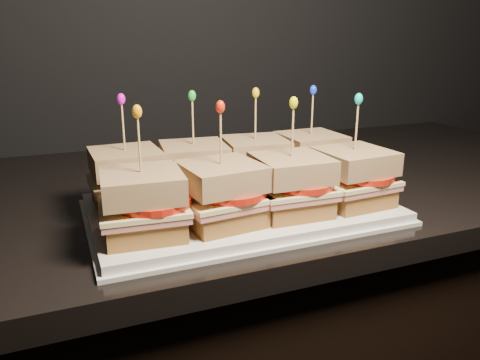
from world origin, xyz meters
name	(u,v)px	position (x,y,z in m)	size (l,w,h in m)	color
granite_slab	(50,210)	(0.18, 1.65, 0.92)	(2.31, 0.71, 0.04)	black
platter	(240,209)	(0.46, 1.47, 0.95)	(0.44, 0.27, 0.02)	white
platter_rim	(240,212)	(0.46, 1.47, 0.94)	(0.45, 0.29, 0.01)	white
sandwich_0_bread_bot	(128,195)	(0.30, 1.54, 0.97)	(0.10, 0.10, 0.03)	brown
sandwich_0_ham	(127,184)	(0.30, 1.54, 0.99)	(0.11, 0.10, 0.01)	#CA706C
sandwich_0_cheese	(127,180)	(0.30, 1.54, 1.00)	(0.11, 0.10, 0.01)	#FFE7A0
sandwich_0_tomato	(135,175)	(0.31, 1.53, 1.00)	(0.10, 0.10, 0.01)	red
sandwich_0_bread_top	(126,161)	(0.30, 1.54, 1.03)	(0.10, 0.10, 0.03)	brown
sandwich_0_pick	(123,130)	(0.30, 1.54, 1.07)	(0.00, 0.00, 0.09)	tan
sandwich_0_frill	(121,99)	(0.30, 1.54, 1.12)	(0.01, 0.01, 0.02)	#CB0FC8
sandwich_1_bread_bot	(195,187)	(0.40, 1.54, 0.97)	(0.10, 0.10, 0.03)	brown
sandwich_1_ham	(194,177)	(0.40, 1.54, 0.99)	(0.11, 0.10, 0.01)	#CA706C
sandwich_1_cheese	(194,172)	(0.40, 1.54, 1.00)	(0.11, 0.10, 0.01)	#FFE7A0
sandwich_1_tomato	(203,168)	(0.41, 1.53, 1.00)	(0.10, 0.10, 0.01)	red
sandwich_1_bread_top	(194,155)	(0.40, 1.54, 1.03)	(0.10, 0.10, 0.03)	brown
sandwich_1_pick	(193,125)	(0.40, 1.54, 1.07)	(0.00, 0.00, 0.09)	tan
sandwich_1_frill	(192,96)	(0.40, 1.54, 1.12)	(0.01, 0.01, 0.02)	green
sandwich_2_bread_bot	(255,180)	(0.51, 1.54, 0.97)	(0.10, 0.10, 0.03)	brown
sandwich_2_ham	(255,170)	(0.51, 1.54, 0.99)	(0.11, 0.10, 0.01)	#CA706C
sandwich_2_cheese	(255,166)	(0.51, 1.54, 1.00)	(0.11, 0.10, 0.01)	#FFE7A0
sandwich_2_tomato	(263,162)	(0.52, 1.53, 1.00)	(0.10, 0.10, 0.01)	red
sandwich_2_bread_top	(255,149)	(0.51, 1.54, 1.03)	(0.10, 0.10, 0.03)	brown
sandwich_2_pick	(255,121)	(0.51, 1.54, 1.07)	(0.00, 0.00, 0.09)	tan
sandwich_2_frill	(256,93)	(0.51, 1.54, 1.12)	(0.01, 0.01, 0.02)	yellow
sandwich_3_bread_bot	(309,173)	(0.61, 1.54, 0.97)	(0.10, 0.10, 0.03)	brown
sandwich_3_ham	(310,164)	(0.61, 1.54, 0.99)	(0.11, 0.10, 0.01)	#CA706C
sandwich_3_cheese	(310,160)	(0.61, 1.54, 1.00)	(0.11, 0.10, 0.01)	#FFE7A0
sandwich_3_tomato	(318,156)	(0.63, 1.53, 1.00)	(0.10, 0.10, 0.01)	red
sandwich_3_bread_top	(311,144)	(0.61, 1.54, 1.03)	(0.10, 0.10, 0.03)	brown
sandwich_3_pick	(312,117)	(0.61, 1.54, 1.07)	(0.00, 0.00, 0.09)	tan
sandwich_3_frill	(313,90)	(0.61, 1.54, 1.12)	(0.01, 0.01, 0.02)	#1436D9
sandwich_4_bread_bot	(144,225)	(0.30, 1.41, 0.97)	(0.10, 0.10, 0.03)	brown
sandwich_4_ham	(144,212)	(0.30, 1.41, 0.99)	(0.11, 0.10, 0.01)	#CA706C
sandwich_4_cheese	(143,207)	(0.30, 1.41, 1.00)	(0.11, 0.10, 0.01)	#FFE7A0
sandwich_4_tomato	(153,201)	(0.31, 1.40, 1.00)	(0.10, 0.10, 0.01)	red
sandwich_4_bread_top	(142,185)	(0.30, 1.41, 1.03)	(0.10, 0.10, 0.03)	brown
sandwich_4_pick	(139,148)	(0.30, 1.41, 1.07)	(0.00, 0.00, 0.09)	tan
sandwich_4_frill	(137,112)	(0.30, 1.41, 1.12)	(0.01, 0.01, 0.02)	orange
sandwich_5_bread_bot	(222,213)	(0.40, 1.41, 0.97)	(0.10, 0.10, 0.03)	brown
sandwich_5_ham	(221,201)	(0.40, 1.41, 0.99)	(0.11, 0.10, 0.01)	#CA706C
sandwich_5_cheese	(221,196)	(0.40, 1.41, 1.00)	(0.11, 0.10, 0.01)	#FFE7A0
sandwich_5_tomato	(231,191)	(0.41, 1.40, 1.00)	(0.10, 0.10, 0.01)	red
sandwich_5_bread_top	(221,176)	(0.40, 1.41, 1.03)	(0.10, 0.10, 0.03)	brown
sandwich_5_pick	(221,141)	(0.40, 1.41, 1.07)	(0.00, 0.00, 0.09)	tan
sandwich_5_frill	(220,107)	(0.40, 1.41, 1.12)	(0.01, 0.01, 0.02)	red
sandwich_6_bread_bot	(290,204)	(0.51, 1.41, 0.97)	(0.10, 0.10, 0.03)	brown
sandwich_6_ham	(291,192)	(0.51, 1.41, 0.99)	(0.11, 0.10, 0.01)	#CA706C
sandwich_6_cheese	(291,187)	(0.51, 1.41, 1.00)	(0.11, 0.10, 0.01)	#FFE7A0
sandwich_6_tomato	(300,183)	(0.52, 1.40, 1.00)	(0.10, 0.10, 0.01)	red
sandwich_6_bread_top	(291,168)	(0.51, 1.41, 1.03)	(0.10, 0.10, 0.03)	brown
sandwich_6_pick	(293,135)	(0.51, 1.41, 1.07)	(0.00, 0.00, 0.09)	tan
sandwich_6_frill	(294,103)	(0.51, 1.41, 1.12)	(0.01, 0.01, 0.02)	#E7EA07
sandwich_7_bread_bot	(352,195)	(0.61, 1.41, 0.97)	(0.10, 0.10, 0.03)	brown
sandwich_7_ham	(352,184)	(0.61, 1.41, 0.99)	(0.11, 0.10, 0.01)	#CA706C
sandwich_7_cheese	(353,179)	(0.61, 1.41, 1.00)	(0.11, 0.10, 0.01)	#FFE7A0
sandwich_7_tomato	(362,175)	(0.63, 1.40, 1.00)	(0.10, 0.10, 0.01)	red
sandwich_7_bread_top	(354,161)	(0.61, 1.41, 1.03)	(0.10, 0.10, 0.03)	brown
sandwich_7_pick	(356,130)	(0.61, 1.41, 1.07)	(0.00, 0.00, 0.09)	tan
sandwich_7_frill	(359,99)	(0.61, 1.41, 1.12)	(0.01, 0.01, 0.02)	#0DC3B6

